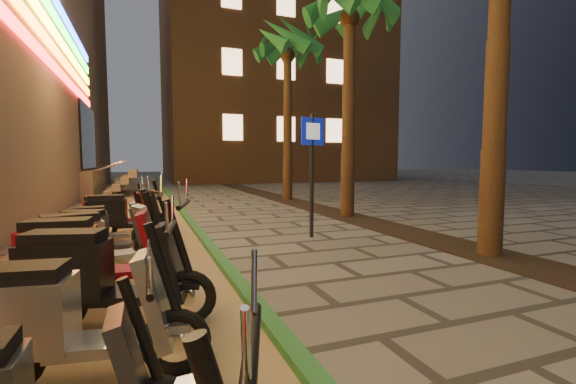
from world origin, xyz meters
name	(u,v)px	position (x,y,z in m)	size (l,w,h in m)	color
ground	(380,337)	(0.00, 0.00, 0.00)	(120.00, 120.00, 0.00)	#474442
parking_strip	(125,214)	(-2.60, 10.00, 0.01)	(3.40, 60.00, 0.01)	#8C7251
green_curb	(181,210)	(-0.90, 10.00, 0.05)	(0.18, 60.00, 0.10)	#225C2C
planting_strip	(387,227)	(3.60, 5.00, 0.01)	(1.20, 40.00, 0.02)	black
apartment_block	(266,43)	(9.00, 32.00, 12.50)	(18.00, 16.06, 25.00)	brown
palm_c	(350,17)	(3.60, 7.00, 5.73)	(2.97, 3.02, 6.91)	#472D19
palm_d	(288,54)	(3.60, 12.00, 5.94)	(2.97, 3.02, 7.16)	#472D19
pedestrian_sign	(312,158)	(1.35, 4.55, 1.71)	(0.57, 0.16, 2.63)	black
scooter_4	(58,319)	(-2.63, 0.12, 0.52)	(1.70, 0.70, 1.20)	black
scooter_5	(96,274)	(-2.48, 1.11, 0.55)	(1.80, 0.86, 1.27)	black
scooter_6	(86,255)	(-2.68, 1.98, 0.56)	(1.82, 0.67, 1.28)	black
scooter_7	(94,243)	(-2.68, 2.77, 0.54)	(1.75, 0.91, 1.24)	black
scooter_8	(100,233)	(-2.70, 3.80, 0.49)	(1.60, 0.74, 1.12)	black
scooter_9	(102,226)	(-2.75, 4.67, 0.47)	(1.54, 0.61, 1.08)	black
scooter_10	(121,215)	(-2.47, 5.63, 0.54)	(1.76, 0.61, 1.24)	black
scooter_11	(112,212)	(-2.70, 6.54, 0.49)	(1.59, 0.80, 1.12)	black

